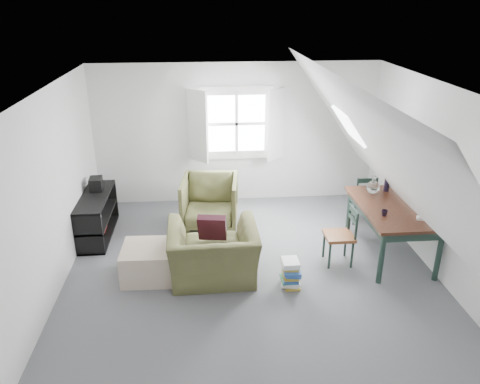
{
  "coord_description": "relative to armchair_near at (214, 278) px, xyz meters",
  "views": [
    {
      "loc": [
        -0.62,
        -5.28,
        3.52
      ],
      "look_at": [
        -0.12,
        0.6,
        1.04
      ],
      "focal_mm": 35.0,
      "sensor_mm": 36.0,
      "label": 1
    }
  ],
  "objects": [
    {
      "name": "floor",
      "position": [
        0.52,
        -0.11,
        0.0
      ],
      "size": [
        5.5,
        5.5,
        0.0
      ],
      "primitive_type": "plane",
      "color": "#535458",
      "rests_on": "ground"
    },
    {
      "name": "ceiling",
      "position": [
        0.52,
        -0.11,
        2.5
      ],
      "size": [
        5.5,
        5.5,
        0.0
      ],
      "primitive_type": "plane",
      "rotation": [
        3.14,
        0.0,
        0.0
      ],
      "color": "white",
      "rests_on": "wall_back"
    },
    {
      "name": "wall_back",
      "position": [
        0.52,
        2.64,
        1.25
      ],
      "size": [
        5.0,
        0.0,
        5.0
      ],
      "primitive_type": "plane",
      "rotation": [
        1.57,
        0.0,
        0.0
      ],
      "color": "silver",
      "rests_on": "ground"
    },
    {
      "name": "wall_front",
      "position": [
        0.52,
        -2.86,
        1.25
      ],
      "size": [
        5.0,
        0.0,
        5.0
      ],
      "primitive_type": "plane",
      "rotation": [
        -1.57,
        0.0,
        0.0
      ],
      "color": "silver",
      "rests_on": "ground"
    },
    {
      "name": "wall_left",
      "position": [
        -1.98,
        -0.11,
        1.25
      ],
      "size": [
        0.0,
        5.5,
        5.5
      ],
      "primitive_type": "plane",
      "rotation": [
        1.57,
        0.0,
        1.57
      ],
      "color": "silver",
      "rests_on": "ground"
    },
    {
      "name": "wall_right",
      "position": [
        3.02,
        -0.11,
        1.25
      ],
      "size": [
        0.0,
        5.5,
        5.5
      ],
      "primitive_type": "plane",
      "rotation": [
        1.57,
        0.0,
        -1.57
      ],
      "color": "silver",
      "rests_on": "ground"
    },
    {
      "name": "slope_left",
      "position": [
        -1.03,
        -0.11,
        1.78
      ],
      "size": [
        3.19,
        5.5,
        4.48
      ],
      "primitive_type": "plane",
      "rotation": [
        0.0,
        2.19,
        0.0
      ],
      "color": "white",
      "rests_on": "wall_left"
    },
    {
      "name": "slope_right",
      "position": [
        2.07,
        -0.11,
        1.78
      ],
      "size": [
        3.19,
        5.5,
        4.48
      ],
      "primitive_type": "plane",
      "rotation": [
        0.0,
        -2.19,
        0.0
      ],
      "color": "white",
      "rests_on": "wall_right"
    },
    {
      "name": "dormer_window",
      "position": [
        0.52,
        2.56,
        1.45
      ],
      "size": [
        1.71,
        0.35,
        1.3
      ],
      "color": "white",
      "rests_on": "wall_back"
    },
    {
      "name": "skylight",
      "position": [
        2.07,
        1.19,
        1.75
      ],
      "size": [
        0.35,
        0.75,
        0.47
      ],
      "primitive_type": "cube",
      "rotation": [
        0.0,
        0.95,
        0.0
      ],
      "color": "white",
      "rests_on": "slope_right"
    },
    {
      "name": "armchair_near",
      "position": [
        0.0,
        0.0,
        0.0
      ],
      "size": [
        1.18,
        1.04,
        0.75
      ],
      "primitive_type": "imported",
      "rotation": [
        0.0,
        0.0,
        3.16
      ],
      "color": "#4C4D2B",
      "rests_on": "floor"
    },
    {
      "name": "armchair_far",
      "position": [
        -0.0,
        1.6,
        0.0
      ],
      "size": [
        0.98,
        1.01,
        0.83
      ],
      "primitive_type": "imported",
      "rotation": [
        0.0,
        0.0,
        -0.11
      ],
      "color": "#4C4D2B",
      "rests_on": "floor"
    },
    {
      "name": "throw_pillow",
      "position": [
        0.0,
        0.15,
        0.68
      ],
      "size": [
        0.4,
        0.27,
        0.39
      ],
      "primitive_type": "cube",
      "rotation": [
        0.31,
        0.0,
        -0.16
      ],
      "color": "#370F1A",
      "rests_on": "armchair_near"
    },
    {
      "name": "ottoman",
      "position": [
        -0.87,
        0.12,
        0.22
      ],
      "size": [
        0.68,
        0.68,
        0.44
      ],
      "primitive_type": "cube",
      "rotation": [
        0.0,
        0.0,
        -0.03
      ],
      "color": "tan",
      "rests_on": "floor"
    },
    {
      "name": "dining_table",
      "position": [
        2.57,
        0.4,
        0.68
      ],
      "size": [
        0.94,
        1.57,
        0.78
      ],
      "rotation": [
        0.0,
        0.0,
        0.0
      ],
      "color": "#34180E",
      "rests_on": "floor"
    },
    {
      "name": "demijohn",
      "position": [
        2.42,
        0.85,
        0.9
      ],
      "size": [
        0.2,
        0.2,
        0.28
      ],
      "rotation": [
        0.0,
        0.0,
        -0.37
      ],
      "color": "silver",
      "rests_on": "dining_table"
    },
    {
      "name": "vase_twigs",
      "position": [
        2.67,
        0.95,
        0.92
      ],
      "size": [
        0.08,
        0.09,
        0.62
      ],
      "rotation": [
        0.0,
        0.0,
        0.11
      ],
      "color": "black",
      "rests_on": "dining_table"
    },
    {
      "name": "cup",
      "position": [
        2.32,
        0.1,
        0.78
      ],
      "size": [
        0.1,
        0.1,
        0.08
      ],
      "primitive_type": "imported",
      "rotation": [
        0.0,
        0.0,
        -0.13
      ],
      "color": "black",
      "rests_on": "dining_table"
    },
    {
      "name": "paper_box",
      "position": [
        2.77,
        -0.05,
        0.8
      ],
      "size": [
        0.13,
        0.11,
        0.04
      ],
      "primitive_type": "cube",
      "rotation": [
        0.0,
        0.0,
        -0.28
      ],
      "color": "white",
      "rests_on": "dining_table"
    },
    {
      "name": "dining_chair_far",
      "position": [
        2.53,
        1.52,
        0.43
      ],
      "size": [
        0.39,
        0.39,
        0.83
      ],
      "rotation": [
        0.0,
        0.0,
        3.42
      ],
      "color": "brown",
      "rests_on": "floor"
    },
    {
      "name": "dining_chair_near",
      "position": [
        1.8,
        0.26,
        0.44
      ],
      "size": [
        0.39,
        0.39,
        0.84
      ],
      "rotation": [
        0.0,
        0.0,
        -1.64
      ],
      "color": "brown",
      "rests_on": "floor"
    },
    {
      "name": "media_shelf",
      "position": [
        -1.79,
        1.34,
        0.31
      ],
      "size": [
        0.44,
        1.32,
        0.68
      ],
      "rotation": [
        0.0,
        0.0,
        0.05
      ],
      "color": "black",
      "rests_on": "floor"
    },
    {
      "name": "electronics_box",
      "position": [
        -1.79,
        1.64,
        0.77
      ],
      "size": [
        0.21,
        0.28,
        0.21
      ],
      "primitive_type": "cube",
      "rotation": [
        0.0,
        0.0,
        0.08
      ],
      "color": "black",
      "rests_on": "media_shelf"
    },
    {
      "name": "magazine_stack",
      "position": [
        1.0,
        -0.28,
        0.19
      ],
      "size": [
        0.28,
        0.33,
        0.37
      ],
      "rotation": [
        0.0,
        0.0,
        -0.19
      ],
      "color": "#B29933",
      "rests_on": "floor"
    }
  ]
}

